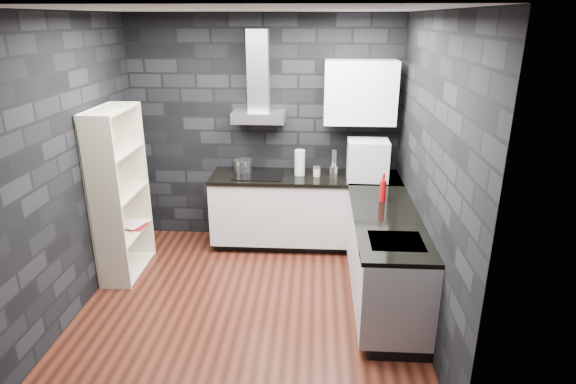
# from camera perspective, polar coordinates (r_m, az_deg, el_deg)

# --- Properties ---
(ground) EXTENTS (3.20, 3.20, 0.00)m
(ground) POSITION_cam_1_polar(r_m,az_deg,el_deg) (4.87, -4.55, -12.89)
(ground) COLOR #441C13
(ceiling) EXTENTS (3.20, 3.20, 0.00)m
(ceiling) POSITION_cam_1_polar(r_m,az_deg,el_deg) (4.09, -5.65, 20.77)
(ceiling) COLOR silver
(wall_back) EXTENTS (3.20, 0.05, 2.70)m
(wall_back) POSITION_cam_1_polar(r_m,az_deg,el_deg) (5.85, -2.75, 7.24)
(wall_back) COLOR black
(wall_back) RESTS_ON ground
(wall_front) EXTENTS (3.20, 0.05, 2.70)m
(wall_front) POSITION_cam_1_polar(r_m,az_deg,el_deg) (2.81, -9.82, -7.60)
(wall_front) COLOR black
(wall_front) RESTS_ON ground
(wall_left) EXTENTS (0.05, 3.20, 2.70)m
(wall_left) POSITION_cam_1_polar(r_m,az_deg,el_deg) (4.80, -24.61, 2.58)
(wall_left) COLOR black
(wall_left) RESTS_ON ground
(wall_right) EXTENTS (0.05, 3.20, 2.70)m
(wall_right) POSITION_cam_1_polar(r_m,az_deg,el_deg) (4.36, 16.60, 1.96)
(wall_right) COLOR black
(wall_right) RESTS_ON ground
(toekick_back) EXTENTS (2.18, 0.50, 0.10)m
(toekick_back) POSITION_cam_1_polar(r_m,az_deg,el_deg) (5.98, 1.96, -5.69)
(toekick_back) COLOR black
(toekick_back) RESTS_ON ground
(toekick_right) EXTENTS (0.50, 1.78, 0.10)m
(toekick_right) POSITION_cam_1_polar(r_m,az_deg,el_deg) (4.94, 11.55, -12.07)
(toekick_right) COLOR black
(toekick_right) RESTS_ON ground
(counter_back_cab) EXTENTS (2.20, 0.60, 0.76)m
(counter_back_cab) POSITION_cam_1_polar(r_m,az_deg,el_deg) (5.77, 2.00, -2.01)
(counter_back_cab) COLOR silver
(counter_back_cab) RESTS_ON ground
(counter_right_cab) EXTENTS (0.60, 1.80, 0.76)m
(counter_right_cab) POSITION_cam_1_polar(r_m,az_deg,el_deg) (4.72, 11.43, -7.64)
(counter_right_cab) COLOR silver
(counter_right_cab) RESTS_ON ground
(counter_back_top) EXTENTS (2.20, 0.62, 0.04)m
(counter_back_top) POSITION_cam_1_polar(r_m,az_deg,el_deg) (5.62, 2.05, 1.74)
(counter_back_top) COLOR black
(counter_back_top) RESTS_ON counter_back_cab
(counter_right_top) EXTENTS (0.62, 1.80, 0.04)m
(counter_right_top) POSITION_cam_1_polar(r_m,az_deg,el_deg) (4.55, 11.64, -3.17)
(counter_right_top) COLOR black
(counter_right_top) RESTS_ON counter_right_cab
(counter_corner_top) EXTENTS (0.62, 0.62, 0.04)m
(counter_corner_top) POSITION_cam_1_polar(r_m,az_deg,el_deg) (5.67, 10.17, 1.59)
(counter_corner_top) COLOR black
(counter_corner_top) RESTS_ON counter_right_cab
(hood_body) EXTENTS (0.60, 0.34, 0.12)m
(hood_body) POSITION_cam_1_polar(r_m,az_deg,el_deg) (5.62, -3.51, 8.89)
(hood_body) COLOR silver
(hood_body) RESTS_ON wall_back
(hood_chimney) EXTENTS (0.24, 0.20, 0.90)m
(hood_chimney) POSITION_cam_1_polar(r_m,az_deg,el_deg) (5.61, -3.53, 14.15)
(hood_chimney) COLOR silver
(hood_chimney) RESTS_ON hood_body
(upper_cabinet) EXTENTS (0.80, 0.35, 0.70)m
(upper_cabinet) POSITION_cam_1_polar(r_m,az_deg,el_deg) (5.55, 8.55, 11.61)
(upper_cabinet) COLOR silver
(upper_cabinet) RESTS_ON wall_back
(cooktop) EXTENTS (0.58, 0.50, 0.01)m
(cooktop) POSITION_cam_1_polar(r_m,az_deg,el_deg) (5.66, -3.52, 2.13)
(cooktop) COLOR black
(cooktop) RESTS_ON counter_back_top
(sink_rim) EXTENTS (0.44, 0.40, 0.01)m
(sink_rim) POSITION_cam_1_polar(r_m,az_deg,el_deg) (4.10, 12.71, -5.73)
(sink_rim) COLOR silver
(sink_rim) RESTS_ON counter_right_top
(pot) EXTENTS (0.28, 0.28, 0.13)m
(pot) POSITION_cam_1_polar(r_m,az_deg,el_deg) (5.75, -5.36, 3.08)
(pot) COLOR silver
(pot) RESTS_ON cooktop
(glass_vase) EXTENTS (0.15, 0.15, 0.30)m
(glass_vase) POSITION_cam_1_polar(r_m,az_deg,el_deg) (5.60, 1.41, 3.51)
(glass_vase) COLOR silver
(glass_vase) RESTS_ON counter_back_top
(storage_jar) EXTENTS (0.09, 0.09, 0.10)m
(storage_jar) POSITION_cam_1_polar(r_m,az_deg,el_deg) (5.60, 3.43, 2.39)
(storage_jar) COLOR tan
(storage_jar) RESTS_ON counter_back_top
(utensil_crock) EXTENTS (0.12, 0.12, 0.12)m
(utensil_crock) POSITION_cam_1_polar(r_m,az_deg,el_deg) (5.59, 5.40, 2.44)
(utensil_crock) COLOR silver
(utensil_crock) RESTS_ON counter_back_top
(appliance_garage) EXTENTS (0.46, 0.36, 0.45)m
(appliance_garage) POSITION_cam_1_polar(r_m,az_deg,el_deg) (5.50, 9.41, 3.75)
(appliance_garage) COLOR silver
(appliance_garage) RESTS_ON counter_back_top
(red_bottle) EXTENTS (0.06, 0.06, 0.22)m
(red_bottle) POSITION_cam_1_polar(r_m,az_deg,el_deg) (4.89, 11.17, 0.15)
(red_bottle) COLOR #A5070A
(red_bottle) RESTS_ON counter_right_top
(bookshelf) EXTENTS (0.34, 0.80, 1.80)m
(bookshelf) POSITION_cam_1_polar(r_m,az_deg,el_deg) (5.33, -19.30, -0.22)
(bookshelf) COLOR beige
(bookshelf) RESTS_ON ground
(fruit_bowl) EXTENTS (0.22, 0.22, 0.05)m
(fruit_bowl) POSITION_cam_1_polar(r_m,az_deg,el_deg) (5.20, -19.87, -0.34)
(fruit_bowl) COLOR silver
(fruit_bowl) RESTS_ON bookshelf
(book_red) EXTENTS (0.18, 0.04, 0.24)m
(book_red) POSITION_cam_1_polar(r_m,az_deg,el_deg) (5.57, -18.34, -2.85)
(book_red) COLOR maroon
(book_red) RESTS_ON bookshelf
(book_second) EXTENTS (0.16, 0.07, 0.23)m
(book_second) POSITION_cam_1_polar(r_m,az_deg,el_deg) (5.58, -18.51, -2.60)
(book_second) COLOR #B2B2B2
(book_second) RESTS_ON bookshelf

